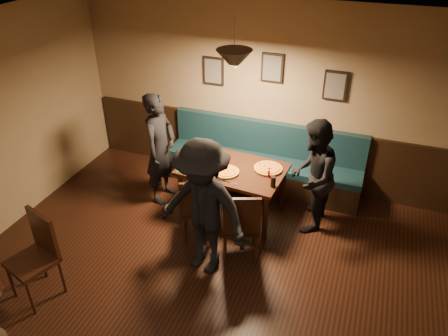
% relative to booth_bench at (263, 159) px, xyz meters
% --- Properties ---
extents(ceiling, '(7.00, 7.00, 0.00)m').
position_rel_booth_bench_xyz_m(ceiling, '(0.00, -3.20, 2.30)').
color(ceiling, silver).
rests_on(ceiling, ground).
extents(wall_back, '(6.00, 0.00, 6.00)m').
position_rel_booth_bench_xyz_m(wall_back, '(0.00, 0.30, 0.90)').
color(wall_back, '#8C704F').
rests_on(wall_back, ground).
extents(wainscot, '(5.88, 0.06, 1.00)m').
position_rel_booth_bench_xyz_m(wainscot, '(0.00, 0.27, 0.00)').
color(wainscot, black).
rests_on(wainscot, ground).
extents(booth_bench, '(3.00, 0.60, 1.00)m').
position_rel_booth_bench_xyz_m(booth_bench, '(0.00, 0.00, 0.00)').
color(booth_bench, '#0F232D').
rests_on(booth_bench, ground).
extents(picture_left, '(0.32, 0.04, 0.42)m').
position_rel_booth_bench_xyz_m(picture_left, '(-0.90, 0.27, 1.20)').
color(picture_left, black).
rests_on(picture_left, wall_back).
extents(picture_center, '(0.32, 0.04, 0.42)m').
position_rel_booth_bench_xyz_m(picture_center, '(0.00, 0.27, 1.35)').
color(picture_center, black).
rests_on(picture_center, wall_back).
extents(picture_right, '(0.32, 0.04, 0.42)m').
position_rel_booth_bench_xyz_m(picture_right, '(0.90, 0.27, 1.20)').
color(picture_right, black).
rests_on(picture_right, wall_back).
extents(pendant_lamp, '(0.44, 0.44, 0.25)m').
position_rel_booth_bench_xyz_m(pendant_lamp, '(-0.21, -0.80, 1.75)').
color(pendant_lamp, black).
rests_on(pendant_lamp, ceiling).
extents(dining_table, '(1.47, 1.00, 0.75)m').
position_rel_booth_bench_xyz_m(dining_table, '(-0.21, -0.80, -0.12)').
color(dining_table, black).
rests_on(dining_table, floor).
extents(chair_near_left, '(0.55, 0.55, 0.96)m').
position_rel_booth_bench_xyz_m(chair_near_left, '(-0.46, -1.44, -0.02)').
color(chair_near_left, black).
rests_on(chair_near_left, floor).
extents(chair_near_right, '(0.57, 0.57, 1.00)m').
position_rel_booth_bench_xyz_m(chair_near_right, '(0.17, -1.59, 0.00)').
color(chair_near_right, black).
rests_on(chair_near_right, floor).
extents(diner_left, '(0.44, 0.63, 1.68)m').
position_rel_booth_bench_xyz_m(diner_left, '(-1.31, -0.80, 0.34)').
color(diner_left, black).
rests_on(diner_left, floor).
extents(diner_right, '(0.61, 0.78, 1.58)m').
position_rel_booth_bench_xyz_m(diner_right, '(0.86, -0.70, 0.29)').
color(diner_right, black).
rests_on(diner_right, floor).
extents(diner_front, '(1.22, 0.84, 1.74)m').
position_rel_booth_bench_xyz_m(diner_front, '(-0.17, -1.95, 0.37)').
color(diner_front, black).
rests_on(diner_front, floor).
extents(pizza_a, '(0.34, 0.34, 0.04)m').
position_rel_booth_bench_xyz_m(pizza_a, '(-0.64, -0.67, 0.27)').
color(pizza_a, '#C45C25').
rests_on(pizza_a, dining_table).
extents(pizza_b, '(0.38, 0.38, 0.04)m').
position_rel_booth_bench_xyz_m(pizza_b, '(-0.25, -0.96, 0.27)').
color(pizza_b, orange).
rests_on(pizza_b, dining_table).
extents(pizza_c, '(0.49, 0.49, 0.04)m').
position_rel_booth_bench_xyz_m(pizza_c, '(0.26, -0.68, 0.28)').
color(pizza_c, '#BF7224').
rests_on(pizza_c, dining_table).
extents(soda_glass, '(0.08, 0.08, 0.14)m').
position_rel_booth_bench_xyz_m(soda_glass, '(0.42, -1.05, 0.33)').
color(soda_glass, black).
rests_on(soda_glass, dining_table).
extents(tabasco_bottle, '(0.03, 0.03, 0.12)m').
position_rel_booth_bench_xyz_m(tabasco_bottle, '(0.32, -0.86, 0.32)').
color(tabasco_bottle, '#90040A').
rests_on(tabasco_bottle, dining_table).
extents(napkin_a, '(0.18, 0.18, 0.01)m').
position_rel_booth_bench_xyz_m(napkin_a, '(-0.76, -0.51, 0.26)').
color(napkin_a, '#207B3E').
rests_on(napkin_a, dining_table).
extents(napkin_b, '(0.17, 0.17, 0.01)m').
position_rel_booth_bench_xyz_m(napkin_b, '(-0.81, -1.08, 0.26)').
color(napkin_b, '#1B6720').
rests_on(napkin_b, dining_table).
extents(cutlery_set, '(0.20, 0.04, 0.00)m').
position_rel_booth_bench_xyz_m(cutlery_set, '(-0.21, -1.16, 0.26)').
color(cutlery_set, silver).
rests_on(cutlery_set, dining_table).
extents(cafe_chair_far, '(0.57, 0.57, 1.03)m').
position_rel_booth_bench_xyz_m(cafe_chair_far, '(-1.75, -3.02, 0.02)').
color(cafe_chair_far, black).
rests_on(cafe_chair_far, floor).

